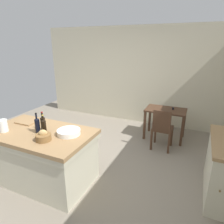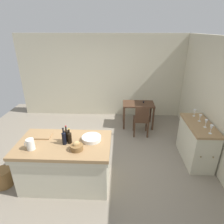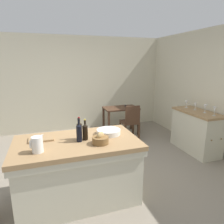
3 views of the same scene
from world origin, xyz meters
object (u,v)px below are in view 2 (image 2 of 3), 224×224
bread_basket (77,147)px  cutting_board (42,136)px  wooden_chair (141,119)px  wine_glass_right (195,112)px  side_cabinet (196,142)px  writing_desk (138,107)px  island_table (66,161)px  wash_bowl (92,138)px  wine_glass_left (206,122)px  wine_glass_far_left (211,128)px  wine_glass_middle (200,117)px  wine_bottle_amber (67,135)px  wine_bottle_green (64,138)px  wicker_hamper (3,178)px  pitcher (30,144)px  wine_bottle_dark (70,137)px

bread_basket → cutting_board: (-0.73, 0.38, -0.04)m
wooden_chair → wine_glass_right: wine_glass_right is taller
side_cabinet → writing_desk: size_ratio=1.26×
island_table → wine_glass_right: size_ratio=10.33×
wash_bowl → wine_glass_right: size_ratio=2.16×
bread_basket → wine_glass_left: bearing=19.3°
island_table → wooden_chair: (1.57, 1.80, 0.02)m
wine_glass_far_left → wine_glass_middle: size_ratio=1.17×
wash_bowl → wine_bottle_amber: 0.44m
wine_glass_left → wine_bottle_green: bearing=-165.4°
wooden_chair → island_table: bearing=-131.0°
wine_glass_far_left → bread_basket: bearing=-166.1°
side_cabinet → wine_glass_right: size_ratio=7.09×
writing_desk → wicker_hamper: writing_desk is taller
pitcher → side_cabinet: bearing=17.8°
side_cabinet → wine_bottle_dark: size_ratio=3.93×
wine_bottle_amber → wash_bowl: bearing=6.7°
side_cabinet → wooden_chair: wooden_chair is taller
writing_desk → bread_basket: size_ratio=4.21×
wash_bowl → island_table: bearing=-167.5°
side_cabinet → wine_glass_left: wine_glass_left is taller
wine_glass_middle → wine_glass_right: (-0.03, 0.26, 0.00)m
wash_bowl → wooden_chair: bearing=57.3°
writing_desk → wine_glass_right: (1.15, -1.17, 0.39)m
writing_desk → bread_basket: 2.87m
wine_bottle_green → wicker_hamper: size_ratio=0.94×
wine_bottle_dark → wine_glass_right: 2.83m
wine_glass_far_left → wine_glass_left: size_ratio=1.05×
wine_bottle_amber → pitcher: bearing=-153.1°
wooden_chair → wine_glass_middle: bearing=-37.3°
wine_glass_left → wine_glass_middle: 0.27m
island_table → wicker_hamper: bearing=-172.3°
wooden_chair → wash_bowl: 2.06m
bread_basket → writing_desk: bearing=63.9°
wine_bottle_amber → wine_glass_far_left: 2.69m
wash_bowl → wine_glass_left: (2.24, 0.55, 0.10)m
island_table → cutting_board: size_ratio=5.12×
wine_glass_middle → pitcher: bearing=-160.2°
wine_bottle_amber → wine_glass_far_left: size_ratio=1.72×
wine_glass_middle → wicker_hamper: size_ratio=0.45×
wash_bowl → wine_bottle_green: (-0.45, -0.15, 0.09)m
island_table → wine_glass_far_left: wine_glass_far_left is taller
wicker_hamper → island_table: bearing=7.7°
wine_glass_left → wicker_hamper: (-3.90, -0.82, -0.84)m
pitcher → bread_basket: bearing=1.4°
wine_bottle_amber → wine_bottle_dark: bearing=-41.5°
wash_bowl → wicker_hamper: size_ratio=1.02×
wooden_chair → bread_basket: bread_basket is taller
island_table → writing_desk: (1.53, 2.36, 0.14)m
island_table → wine_glass_far_left: bearing=8.5°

